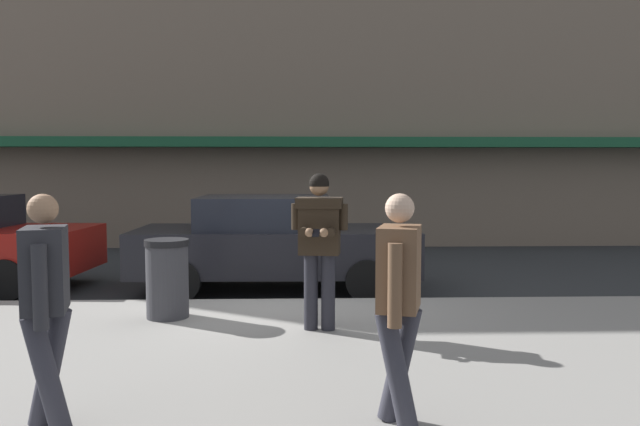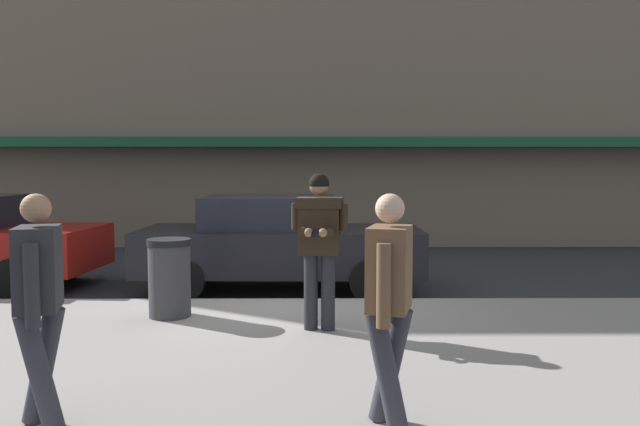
# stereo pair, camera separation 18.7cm
# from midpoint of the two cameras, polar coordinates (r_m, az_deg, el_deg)

# --- Properties ---
(ground_plane) EXTENTS (80.00, 80.00, 0.00)m
(ground_plane) POSITION_cam_midpoint_polar(r_m,az_deg,el_deg) (9.22, -5.05, -8.41)
(ground_plane) COLOR #2B2D30
(sidewalk) EXTENTS (32.00, 5.30, 0.14)m
(sidewalk) POSITION_cam_midpoint_polar(r_m,az_deg,el_deg) (6.45, 2.66, -13.36)
(sidewalk) COLOR gray
(sidewalk) RESTS_ON ground
(curb_paint_line) EXTENTS (28.00, 0.12, 0.01)m
(curb_paint_line) POSITION_cam_midpoint_polar(r_m,az_deg,el_deg) (9.26, 1.22, -8.31)
(curb_paint_line) COLOR silver
(curb_paint_line) RESTS_ON ground
(storefront_facade) EXTENTS (28.00, 4.70, 11.63)m
(storefront_facade) POSITION_cam_midpoint_polar(r_m,az_deg,el_deg) (17.88, -0.28, 16.52)
(storefront_facade) COLOR #756656
(storefront_facade) RESTS_ON ground
(parked_sedan_mid) EXTENTS (4.53, 1.98, 1.54)m
(parked_sedan_mid) POSITION_cam_midpoint_polar(r_m,az_deg,el_deg) (10.14, -4.79, -2.70)
(parked_sedan_mid) COLOR black
(parked_sedan_mid) RESTS_ON ground
(man_texting_on_phone) EXTENTS (0.64, 0.62, 1.81)m
(man_texting_on_phone) POSITION_cam_midpoint_polar(r_m,az_deg,el_deg) (7.12, -0.81, -1.95)
(man_texting_on_phone) COLOR #23232B
(man_texting_on_phone) RESTS_ON sidewalk
(pedestrian_with_bag) EXTENTS (0.40, 0.72, 1.70)m
(pedestrian_with_bag) POSITION_cam_midpoint_polar(r_m,az_deg,el_deg) (4.91, -24.75, -6.91)
(pedestrian_with_bag) COLOR #33333D
(pedestrian_with_bag) RESTS_ON sidewalk
(pedestrian_dark_coat) EXTENTS (0.40, 0.58, 1.70)m
(pedestrian_dark_coat) POSITION_cam_midpoint_polar(r_m,az_deg,el_deg) (4.54, 6.05, -7.43)
(pedestrian_dark_coat) COLOR #33333D
(pedestrian_dark_coat) RESTS_ON sidewalk
(trash_bin) EXTENTS (0.55, 0.55, 0.98)m
(trash_bin) POSITION_cam_midpoint_polar(r_m,az_deg,el_deg) (8.05, -14.44, -5.79)
(trash_bin) COLOR #38383D
(trash_bin) RESTS_ON sidewalk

